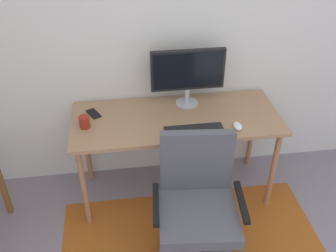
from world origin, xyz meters
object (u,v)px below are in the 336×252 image
object	(u,v)px
computer_mouse	(238,126)
office_chair	(197,213)
keyboard	(194,130)
cell_phone	(94,114)
desk	(176,125)
monitor	(188,72)
coffee_cup	(84,122)

from	to	relation	value
computer_mouse	office_chair	world-z (taller)	office_chair
keyboard	cell_phone	world-z (taller)	keyboard
desk	monitor	size ratio (longest dim) A/B	2.79
desk	coffee_cup	distance (m)	0.70
monitor	keyboard	size ratio (longest dim) A/B	1.33
keyboard	computer_mouse	bearing A→B (deg)	-0.67
computer_mouse	cell_phone	bearing A→B (deg)	162.42
monitor	computer_mouse	world-z (taller)	monitor
cell_phone	office_chair	xyz separation A→B (m)	(0.67, -0.79, -0.36)
keyboard	office_chair	distance (m)	0.59
desk	coffee_cup	xyz separation A→B (m)	(-0.69, -0.04, 0.12)
keyboard	computer_mouse	size ratio (longest dim) A/B	4.13
computer_mouse	cell_phone	world-z (taller)	computer_mouse
office_chair	monitor	bearing A→B (deg)	90.87
desk	monitor	bearing A→B (deg)	58.17
monitor	office_chair	bearing A→B (deg)	-94.85
keyboard	cell_phone	xyz separation A→B (m)	(-0.73, 0.33, -0.00)
monitor	cell_phone	distance (m)	0.79
monitor	cell_phone	xyz separation A→B (m)	(-0.74, -0.05, -0.28)
keyboard	coffee_cup	size ratio (longest dim) A/B	4.76
keyboard	computer_mouse	xyz separation A→B (m)	(0.32, -0.00, 0.01)
keyboard	computer_mouse	world-z (taller)	computer_mouse
desk	office_chair	size ratio (longest dim) A/B	1.64
coffee_cup	cell_phone	size ratio (longest dim) A/B	0.65
monitor	office_chair	size ratio (longest dim) A/B	0.59
computer_mouse	desk	bearing A→B (deg)	154.25
monitor	keyboard	world-z (taller)	monitor
desk	office_chair	xyz separation A→B (m)	(0.04, -0.66, -0.28)
computer_mouse	office_chair	size ratio (longest dim) A/B	0.11
office_chair	coffee_cup	bearing A→B (deg)	145.33
keyboard	computer_mouse	distance (m)	0.32
computer_mouse	coffee_cup	xyz separation A→B (m)	(-1.11, 0.17, 0.03)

